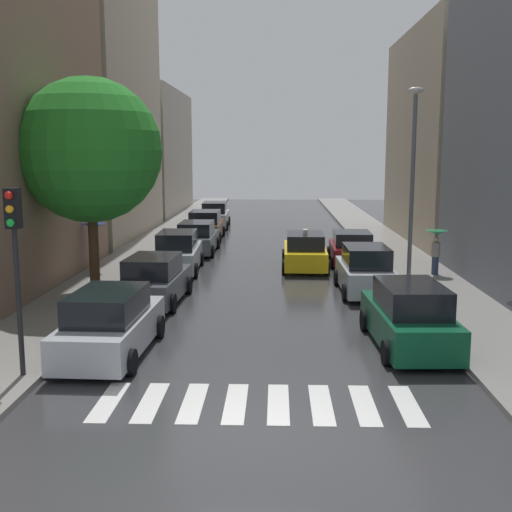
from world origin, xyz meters
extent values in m
cube|color=#363639|center=(0.00, 24.00, -0.02)|extent=(28.00, 72.00, 0.04)
cube|color=gray|center=(-6.50, 24.00, 0.07)|extent=(3.00, 72.00, 0.15)
cube|color=gray|center=(6.50, 24.00, 0.07)|extent=(3.00, 72.00, 0.15)
cube|color=silver|center=(-3.15, 1.34, 0.01)|extent=(0.45, 2.20, 0.01)
cube|color=silver|center=(-2.25, 1.34, 0.01)|extent=(0.45, 2.20, 0.01)
cube|color=silver|center=(-1.35, 1.34, 0.01)|extent=(0.45, 2.20, 0.01)
cube|color=silver|center=(-0.45, 1.34, 0.01)|extent=(0.45, 2.20, 0.01)
cube|color=silver|center=(0.45, 1.34, 0.01)|extent=(0.45, 2.20, 0.01)
cube|color=silver|center=(1.35, 1.34, 0.01)|extent=(0.45, 2.20, 0.01)
cube|color=silver|center=(2.25, 1.34, 0.01)|extent=(0.45, 2.20, 0.01)
cube|color=silver|center=(3.15, 1.34, 0.01)|extent=(0.45, 2.20, 0.01)
cube|color=#B2A38C|center=(-11.00, 27.90, 12.53)|extent=(6.00, 14.49, 25.05)
cube|color=#9E9384|center=(-11.00, 44.09, 5.23)|extent=(6.00, 15.93, 10.45)
cube|color=#B2A38C|center=(11.00, 26.64, 6.12)|extent=(6.00, 14.58, 12.24)
cube|color=#B2B7BF|center=(-3.91, 4.57, 0.61)|extent=(1.99, 4.77, 0.86)
cube|color=black|center=(-3.92, 4.33, 1.39)|extent=(1.70, 2.65, 0.71)
cylinder|color=black|center=(-4.77, 6.15, 0.32)|extent=(0.24, 0.65, 0.64)
cylinder|color=black|center=(-2.94, 6.09, 0.32)|extent=(0.24, 0.65, 0.64)
cylinder|color=black|center=(-4.88, 3.05, 0.32)|extent=(0.24, 0.65, 0.64)
cylinder|color=black|center=(-3.05, 2.98, 0.32)|extent=(0.24, 0.65, 0.64)
cube|color=#474C51|center=(-3.88, 10.41, 0.59)|extent=(2.04, 4.51, 0.83)
cube|color=black|center=(-3.89, 10.19, 1.34)|extent=(1.72, 2.51, 0.68)
cylinder|color=black|center=(-4.72, 11.91, 0.32)|extent=(0.25, 0.65, 0.64)
cylinder|color=black|center=(-2.89, 11.82, 0.32)|extent=(0.25, 0.65, 0.64)
cylinder|color=black|center=(-4.86, 8.99, 0.32)|extent=(0.25, 0.65, 0.64)
cylinder|color=black|center=(-3.03, 8.91, 0.32)|extent=(0.25, 0.65, 0.64)
cube|color=#B2B7BF|center=(-3.96, 16.32, 0.62)|extent=(1.92, 4.65, 0.89)
cube|color=black|center=(-3.96, 16.09, 1.43)|extent=(1.64, 2.58, 0.73)
cylinder|color=black|center=(-4.90, 17.81, 0.32)|extent=(0.24, 0.65, 0.64)
cylinder|color=black|center=(-3.13, 17.87, 0.32)|extent=(0.24, 0.65, 0.64)
cylinder|color=black|center=(-4.80, 14.78, 0.32)|extent=(0.24, 0.65, 0.64)
cylinder|color=black|center=(-3.03, 14.84, 0.32)|extent=(0.24, 0.65, 0.64)
cube|color=#474C51|center=(-3.78, 21.65, 0.58)|extent=(1.86, 4.68, 0.81)
cube|color=black|center=(-3.78, 21.41, 1.32)|extent=(1.64, 2.58, 0.66)
cylinder|color=black|center=(-4.70, 23.19, 0.32)|extent=(0.22, 0.64, 0.64)
cylinder|color=black|center=(-2.85, 23.19, 0.32)|extent=(0.22, 0.64, 0.64)
cylinder|color=black|center=(-4.71, 20.10, 0.32)|extent=(0.22, 0.64, 0.64)
cylinder|color=black|center=(-2.85, 20.10, 0.32)|extent=(0.22, 0.64, 0.64)
cube|color=brown|center=(-3.92, 26.86, 0.61)|extent=(1.95, 4.68, 0.87)
cube|color=black|center=(-3.92, 26.63, 1.40)|extent=(1.71, 2.58, 0.71)
cylinder|color=black|center=(-4.89, 28.39, 0.32)|extent=(0.23, 0.64, 0.64)
cylinder|color=black|center=(-2.97, 28.41, 0.32)|extent=(0.23, 0.64, 0.64)
cylinder|color=black|center=(-4.86, 25.32, 0.32)|extent=(0.23, 0.64, 0.64)
cylinder|color=black|center=(-2.95, 25.33, 0.32)|extent=(0.23, 0.64, 0.64)
cube|color=#B2B7BF|center=(-3.95, 33.11, 0.62)|extent=(1.93, 4.77, 0.89)
cube|color=black|center=(-3.95, 32.88, 1.43)|extent=(1.65, 2.64, 0.73)
cylinder|color=black|center=(-4.89, 34.64, 0.32)|extent=(0.24, 0.65, 0.64)
cylinder|color=black|center=(-3.10, 34.69, 0.32)|extent=(0.24, 0.65, 0.64)
cylinder|color=black|center=(-4.81, 31.53, 0.32)|extent=(0.24, 0.65, 0.64)
cylinder|color=black|center=(-3.01, 31.58, 0.32)|extent=(0.24, 0.65, 0.64)
cube|color=#0C4C2D|center=(3.98, 5.48, 0.62)|extent=(1.98, 4.75, 0.89)
cube|color=black|center=(3.99, 5.25, 1.43)|extent=(1.68, 2.64, 0.73)
cylinder|color=black|center=(3.02, 6.99, 0.32)|extent=(0.25, 0.65, 0.64)
cylinder|color=black|center=(4.80, 7.06, 0.32)|extent=(0.25, 0.65, 0.64)
cylinder|color=black|center=(3.15, 3.90, 0.32)|extent=(0.25, 0.65, 0.64)
cylinder|color=black|center=(4.93, 3.98, 0.32)|extent=(0.25, 0.65, 0.64)
cube|color=#B2B7BF|center=(3.71, 12.15, 0.62)|extent=(1.83, 4.27, 0.90)
cube|color=black|center=(3.71, 11.94, 1.44)|extent=(1.59, 2.36, 0.73)
cylinder|color=black|center=(2.81, 13.54, 0.32)|extent=(0.23, 0.64, 0.64)
cylinder|color=black|center=(4.57, 13.57, 0.32)|extent=(0.23, 0.64, 0.64)
cylinder|color=black|center=(2.85, 10.74, 0.32)|extent=(0.23, 0.64, 0.64)
cylinder|color=black|center=(4.61, 10.77, 0.32)|extent=(0.23, 0.64, 0.64)
cube|color=maroon|center=(3.94, 18.49, 0.56)|extent=(1.99, 4.10, 0.76)
cube|color=black|center=(3.94, 18.28, 1.25)|extent=(1.72, 2.27, 0.62)
cylinder|color=black|center=(3.02, 19.85, 0.32)|extent=(0.23, 0.64, 0.64)
cylinder|color=black|center=(4.92, 19.81, 0.32)|extent=(0.23, 0.64, 0.64)
cylinder|color=black|center=(2.96, 17.17, 0.32)|extent=(0.23, 0.64, 0.64)
cylinder|color=black|center=(4.86, 17.13, 0.32)|extent=(0.23, 0.64, 0.64)
cube|color=yellow|center=(1.68, 17.30, 0.57)|extent=(1.90, 4.59, 0.80)
cube|color=black|center=(1.68, 17.07, 1.30)|extent=(1.66, 2.53, 0.65)
cube|color=#F2EDCC|center=(1.68, 17.07, 1.72)|extent=(0.20, 0.36, 0.18)
cylinder|color=black|center=(0.78, 18.82, 0.32)|extent=(0.23, 0.64, 0.64)
cylinder|color=black|center=(2.63, 18.80, 0.32)|extent=(0.23, 0.64, 0.64)
cylinder|color=black|center=(0.74, 15.80, 0.32)|extent=(0.23, 0.64, 0.64)
cylinder|color=black|center=(2.59, 15.78, 0.32)|extent=(0.23, 0.64, 0.64)
cylinder|color=brown|center=(-7.48, 15.62, 0.57)|extent=(0.28, 0.28, 0.85)
cylinder|color=black|center=(-7.48, 15.62, 1.33)|extent=(0.36, 0.36, 0.67)
sphere|color=tan|center=(-7.48, 15.62, 1.80)|extent=(0.26, 0.26, 0.26)
cone|color=navy|center=(-7.48, 15.62, 2.09)|extent=(1.01, 1.01, 0.20)
cylinder|color=#333338|center=(-7.48, 15.62, 1.71)|extent=(0.02, 0.02, 0.76)
cylinder|color=navy|center=(7.08, 15.23, 0.53)|extent=(0.28, 0.28, 0.76)
cylinder|color=gray|center=(7.08, 15.23, 1.21)|extent=(0.36, 0.36, 0.60)
sphere|color=tan|center=(7.08, 15.23, 1.62)|extent=(0.24, 0.24, 0.24)
cone|color=#19723F|center=(7.08, 15.23, 1.91)|extent=(0.92, 0.92, 0.20)
cylinder|color=#333338|center=(7.08, 15.23, 1.56)|extent=(0.02, 0.02, 0.70)
cylinder|color=#513823|center=(-6.20, 11.13, 1.64)|extent=(0.36, 0.36, 2.98)
sphere|color=#257F25|center=(-6.20, 11.13, 5.30)|extent=(5.11, 5.11, 5.11)
cylinder|color=black|center=(-5.45, 2.53, 1.85)|extent=(0.12, 0.12, 3.40)
cube|color=black|center=(-5.45, 2.53, 4.00)|extent=(0.30, 0.30, 0.90)
sphere|color=red|center=(-5.45, 2.35, 4.30)|extent=(0.18, 0.18, 0.18)
sphere|color=#F2A519|center=(-5.45, 2.35, 4.00)|extent=(0.18, 0.18, 0.18)
sphere|color=green|center=(-5.45, 2.35, 3.70)|extent=(0.18, 0.18, 0.18)
cylinder|color=#595B60|center=(5.55, 13.14, 3.75)|extent=(0.16, 0.16, 7.21)
ellipsoid|color=beige|center=(5.55, 13.14, 7.51)|extent=(0.60, 0.28, 0.24)
camera|label=1|loc=(0.39, -11.34, 5.23)|focal=44.63mm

